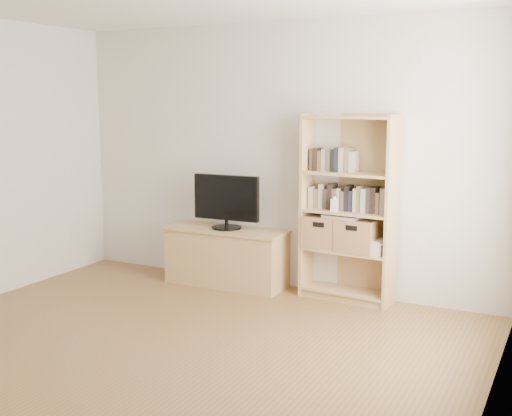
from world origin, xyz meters
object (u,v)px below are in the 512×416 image
Objects in this scene: tv_stand at (227,258)px; basket_right at (358,235)px; bookshelf at (348,209)px; basket_left at (325,231)px; baby_monitor at (334,205)px; laptop at (343,216)px; television at (226,201)px.

basket_right is (1.35, 0.06, 0.35)m from tv_stand.
bookshelf is 4.78× the size of basket_left.
baby_monitor is 0.32m from basket_left.
laptop is (-0.15, 0.01, 0.16)m from basket_right.
bookshelf is 15.05× the size of baby_monitor.
basket_right is (0.11, -0.01, -0.23)m from bookshelf.
television is (-1.25, -0.07, -0.01)m from bookshelf.
basket_left is 0.99× the size of basket_right.
baby_monitor is (1.14, -0.02, 0.63)m from tv_stand.
television is 1.21m from laptop.
basket_left is at bearing 139.38° from baby_monitor.
laptop is at bearing 53.30° from baby_monitor.
tv_stand is 1.38m from bookshelf.
baby_monitor is at bearing -36.73° from basket_left.
basket_left is at bearing -179.18° from basket_right.
television reaches higher than baby_monitor.
television reaches higher than tv_stand.
television is at bearing -172.15° from bookshelf.
television is at bearing -173.22° from basket_left.
basket_left is (1.02, 0.09, -0.22)m from television.
tv_stand is at bearing -172.15° from basket_right.
basket_right is (0.21, 0.08, -0.27)m from baby_monitor.
television is at bearing -172.15° from basket_right.
television is 6.08× the size of baby_monitor.
tv_stand is 10.51× the size of baby_monitor.
bookshelf reaches higher than tv_stand.
television is 1.37m from basket_right.
television reaches higher than basket_right.
basket_left is at bearing -178.81° from bookshelf.
baby_monitor is (-0.10, -0.09, 0.04)m from bookshelf.
laptop reaches higher than tv_stand.
tv_stand is 3.31× the size of basket_right.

